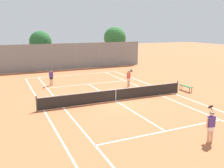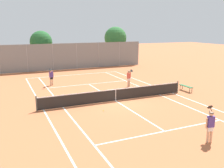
{
  "view_description": "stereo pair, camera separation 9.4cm",
  "coord_description": "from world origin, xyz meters",
  "px_view_note": "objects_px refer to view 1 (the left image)",
  "views": [
    {
      "loc": [
        -7.99,
        -16.86,
        5.6
      ],
      "look_at": [
        0.36,
        1.5,
        1.0
      ],
      "focal_mm": 40.0,
      "sensor_mm": 36.0,
      "label": 1
    },
    {
      "loc": [
        -7.9,
        -16.9,
        5.6
      ],
      "look_at": [
        0.36,
        1.5,
        1.0
      ],
      "focal_mm": 40.0,
      "sensor_mm": 36.0,
      "label": 2
    }
  ],
  "objects_px": {
    "tennis_net": "(116,95)",
    "loose_tennis_ball_1": "(127,91)",
    "tree_behind_right": "(114,39)",
    "player_near_side": "(211,125)",
    "player_far_left": "(51,76)",
    "courtside_bench": "(186,86)",
    "player_far_right": "(129,77)",
    "loose_tennis_ball_0": "(104,111)",
    "tree_behind_left": "(40,42)"
  },
  "relations": [
    {
      "from": "player_far_right",
      "to": "tree_behind_left",
      "type": "distance_m",
      "value": 16.3
    },
    {
      "from": "courtside_bench",
      "to": "tree_behind_right",
      "type": "distance_m",
      "value": 18.99
    },
    {
      "from": "tree_behind_right",
      "to": "player_far_left",
      "type": "bearing_deg",
      "value": -136.75
    },
    {
      "from": "loose_tennis_ball_1",
      "to": "player_near_side",
      "type": "bearing_deg",
      "value": -94.93
    },
    {
      "from": "player_near_side",
      "to": "tree_behind_left",
      "type": "height_order",
      "value": "tree_behind_left"
    },
    {
      "from": "loose_tennis_ball_1",
      "to": "player_far_right",
      "type": "bearing_deg",
      "value": 57.29
    },
    {
      "from": "player_near_side",
      "to": "loose_tennis_ball_1",
      "type": "bearing_deg",
      "value": 85.07
    },
    {
      "from": "courtside_bench",
      "to": "player_far_left",
      "type": "bearing_deg",
      "value": 145.89
    },
    {
      "from": "tennis_net",
      "to": "loose_tennis_ball_0",
      "type": "distance_m",
      "value": 2.64
    },
    {
      "from": "tree_behind_right",
      "to": "loose_tennis_ball_1",
      "type": "bearing_deg",
      "value": -111.35
    },
    {
      "from": "player_far_right",
      "to": "loose_tennis_ball_1",
      "type": "xyz_separation_m",
      "value": [
        -1.04,
        -1.62,
        -0.89
      ]
    },
    {
      "from": "tree_behind_left",
      "to": "loose_tennis_ball_1",
      "type": "bearing_deg",
      "value": -74.15
    },
    {
      "from": "player_far_left",
      "to": "player_far_right",
      "type": "xyz_separation_m",
      "value": [
        6.67,
        -3.63,
        0.0
      ]
    },
    {
      "from": "loose_tennis_ball_0",
      "to": "loose_tennis_ball_1",
      "type": "distance_m",
      "value": 5.61
    },
    {
      "from": "tree_behind_right",
      "to": "player_far_right",
      "type": "bearing_deg",
      "value": -110.0
    },
    {
      "from": "player_far_left",
      "to": "loose_tennis_ball_0",
      "type": "height_order",
      "value": "player_far_left"
    },
    {
      "from": "loose_tennis_ball_1",
      "to": "tree_behind_right",
      "type": "distance_m",
      "value": 18.31
    },
    {
      "from": "player_far_right",
      "to": "loose_tennis_ball_0",
      "type": "distance_m",
      "value": 7.56
    },
    {
      "from": "player_far_left",
      "to": "player_far_right",
      "type": "relative_size",
      "value": 1.0
    },
    {
      "from": "loose_tennis_ball_0",
      "to": "courtside_bench",
      "type": "height_order",
      "value": "courtside_bench"
    },
    {
      "from": "loose_tennis_ball_0",
      "to": "tree_behind_left",
      "type": "xyz_separation_m",
      "value": [
        -0.8,
        20.65,
        3.53
      ]
    },
    {
      "from": "loose_tennis_ball_1",
      "to": "courtside_bench",
      "type": "relative_size",
      "value": 0.04
    },
    {
      "from": "player_far_left",
      "to": "tree_behind_right",
      "type": "height_order",
      "value": "tree_behind_right"
    },
    {
      "from": "loose_tennis_ball_0",
      "to": "tree_behind_left",
      "type": "distance_m",
      "value": 20.97
    },
    {
      "from": "player_near_side",
      "to": "loose_tennis_ball_0",
      "type": "relative_size",
      "value": 26.88
    },
    {
      "from": "loose_tennis_ball_1",
      "to": "courtside_bench",
      "type": "bearing_deg",
      "value": -21.27
    },
    {
      "from": "player_near_side",
      "to": "loose_tennis_ball_1",
      "type": "distance_m",
      "value": 10.63
    },
    {
      "from": "player_far_left",
      "to": "loose_tennis_ball_1",
      "type": "xyz_separation_m",
      "value": [
        5.63,
        -5.24,
        -0.89
      ]
    },
    {
      "from": "tennis_net",
      "to": "courtside_bench",
      "type": "distance_m",
      "value": 7.08
    },
    {
      "from": "loose_tennis_ball_0",
      "to": "tree_behind_right",
      "type": "relative_size",
      "value": 0.01
    },
    {
      "from": "player_far_left",
      "to": "courtside_bench",
      "type": "distance_m",
      "value": 12.81
    },
    {
      "from": "tennis_net",
      "to": "tree_behind_left",
      "type": "relative_size",
      "value": 2.33
    },
    {
      "from": "loose_tennis_ball_1",
      "to": "tree_behind_left",
      "type": "xyz_separation_m",
      "value": [
        -4.72,
        16.64,
        3.53
      ]
    },
    {
      "from": "player_far_right",
      "to": "tennis_net",
      "type": "bearing_deg",
      "value": -129.93
    },
    {
      "from": "loose_tennis_ball_1",
      "to": "player_far_left",
      "type": "bearing_deg",
      "value": 137.05
    },
    {
      "from": "courtside_bench",
      "to": "tree_behind_right",
      "type": "height_order",
      "value": "tree_behind_right"
    },
    {
      "from": "loose_tennis_ball_0",
      "to": "courtside_bench",
      "type": "xyz_separation_m",
      "value": [
        8.88,
        2.08,
        0.38
      ]
    },
    {
      "from": "loose_tennis_ball_1",
      "to": "courtside_bench",
      "type": "height_order",
      "value": "courtside_bench"
    },
    {
      "from": "loose_tennis_ball_1",
      "to": "courtside_bench",
      "type": "distance_m",
      "value": 5.34
    },
    {
      "from": "player_far_right",
      "to": "tree_behind_right",
      "type": "xyz_separation_m",
      "value": [
        5.48,
        15.06,
        2.92
      ]
    },
    {
      "from": "player_far_left",
      "to": "loose_tennis_ball_1",
      "type": "relative_size",
      "value": 26.88
    },
    {
      "from": "tennis_net",
      "to": "player_near_side",
      "type": "bearing_deg",
      "value": -81.83
    },
    {
      "from": "tennis_net",
      "to": "player_near_side",
      "type": "relative_size",
      "value": 6.76
    },
    {
      "from": "loose_tennis_ball_0",
      "to": "tree_behind_left",
      "type": "height_order",
      "value": "tree_behind_left"
    },
    {
      "from": "player_near_side",
      "to": "tree_behind_left",
      "type": "bearing_deg",
      "value": 97.98
    },
    {
      "from": "loose_tennis_ball_1",
      "to": "tree_behind_right",
      "type": "xyz_separation_m",
      "value": [
        6.52,
        16.68,
        3.81
      ]
    },
    {
      "from": "loose_tennis_ball_1",
      "to": "loose_tennis_ball_0",
      "type": "bearing_deg",
      "value": -134.34
    },
    {
      "from": "tennis_net",
      "to": "tree_behind_left",
      "type": "distance_m",
      "value": 19.22
    },
    {
      "from": "tennis_net",
      "to": "loose_tennis_ball_1",
      "type": "bearing_deg",
      "value": 45.47
    },
    {
      "from": "player_far_left",
      "to": "courtside_bench",
      "type": "bearing_deg",
      "value": -34.11
    }
  ]
}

